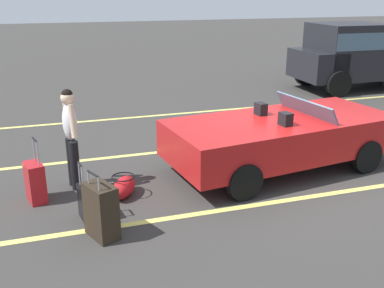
% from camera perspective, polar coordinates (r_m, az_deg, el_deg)
% --- Properties ---
extents(ground_plane, '(80.00, 80.00, 0.00)m').
position_cam_1_polar(ground_plane, '(8.34, 11.05, -2.97)').
color(ground_plane, '#383533').
extents(lot_line_near, '(18.00, 0.12, 0.01)m').
position_cam_1_polar(lot_line_near, '(7.36, 15.67, -6.45)').
color(lot_line_near, '#EAE066').
rests_on(lot_line_near, ground_plane).
extents(lot_line_mid, '(18.00, 0.12, 0.01)m').
position_cam_1_polar(lot_line_mid, '(9.55, 6.98, 0.13)').
color(lot_line_mid, '#EAE066').
rests_on(lot_line_mid, ground_plane).
extents(lot_line_far, '(18.00, 0.12, 0.01)m').
position_cam_1_polar(lot_line_far, '(11.94, 1.66, 4.19)').
color(lot_line_far, '#EAE066').
rests_on(lot_line_far, ground_plane).
extents(convertible_car, '(4.34, 2.31, 1.24)m').
position_cam_1_polar(convertible_car, '(8.26, 12.48, 1.06)').
color(convertible_car, red).
rests_on(convertible_car, ground_plane).
extents(suitcase_large_black, '(0.45, 0.55, 0.94)m').
position_cam_1_polar(suitcase_large_black, '(5.97, -11.56, -8.46)').
color(suitcase_large_black, '#2D2319').
rests_on(suitcase_large_black, ground_plane).
extents(suitcase_medium_bright, '(0.34, 0.45, 1.01)m').
position_cam_1_polar(suitcase_medium_bright, '(7.22, -19.51, -4.66)').
color(suitcase_medium_bright, red).
rests_on(suitcase_medium_bright, ground_plane).
extents(suitcase_small_carryon, '(0.25, 0.37, 0.86)m').
position_cam_1_polar(suitcase_small_carryon, '(6.51, -13.34, -7.28)').
color(suitcase_small_carryon, black).
rests_on(suitcase_small_carryon, ground_plane).
extents(duffel_bag, '(0.57, 0.71, 0.34)m').
position_cam_1_polar(duffel_bag, '(7.12, -8.76, -5.45)').
color(duffel_bag, red).
rests_on(duffel_bag, ground_plane).
extents(traveler_person, '(0.28, 0.61, 1.65)m').
position_cam_1_polar(traveler_person, '(7.34, -15.33, 1.32)').
color(traveler_person, black).
rests_on(traveler_person, ground_plane).
extents(parked_pickup_truck_near, '(5.03, 2.14, 2.10)m').
position_cam_1_polar(parked_pickup_truck_near, '(15.59, 20.66, 10.69)').
color(parked_pickup_truck_near, black).
rests_on(parked_pickup_truck_near, ground_plane).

